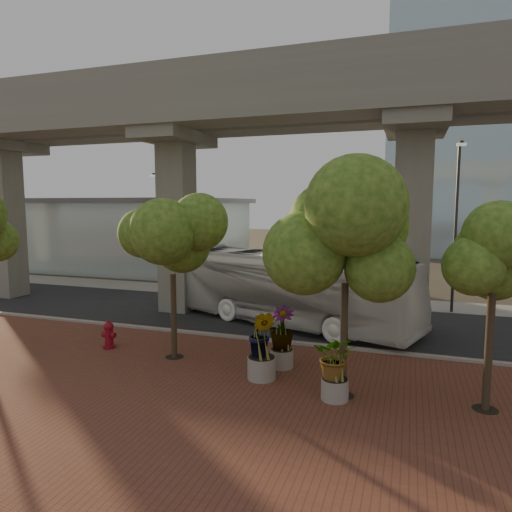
% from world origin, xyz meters
% --- Properties ---
extents(ground, '(160.00, 160.00, 0.00)m').
position_xyz_m(ground, '(0.00, 0.00, 0.00)').
color(ground, '#373328').
rests_on(ground, ground).
extents(brick_plaza, '(70.00, 13.00, 0.06)m').
position_xyz_m(brick_plaza, '(0.00, -8.00, 0.03)').
color(brick_plaza, brown).
rests_on(brick_plaza, ground).
extents(asphalt_road, '(90.00, 8.00, 0.04)m').
position_xyz_m(asphalt_road, '(0.00, 2.00, 0.02)').
color(asphalt_road, black).
rests_on(asphalt_road, ground).
extents(curb_strip, '(70.00, 0.25, 0.16)m').
position_xyz_m(curb_strip, '(0.00, -2.00, 0.08)').
color(curb_strip, gray).
rests_on(curb_strip, ground).
extents(far_sidewalk, '(90.00, 3.00, 0.06)m').
position_xyz_m(far_sidewalk, '(0.00, 7.50, 0.03)').
color(far_sidewalk, gray).
rests_on(far_sidewalk, ground).
extents(transit_viaduct, '(72.00, 5.60, 12.40)m').
position_xyz_m(transit_viaduct, '(0.00, 2.00, 7.29)').
color(transit_viaduct, gray).
rests_on(transit_viaduct, ground).
extents(station_pavilion, '(23.00, 13.00, 6.30)m').
position_xyz_m(station_pavilion, '(-20.00, 16.00, 3.22)').
color(station_pavilion, '#B1C5CA').
rests_on(station_pavilion, ground).
extents(transit_bus, '(13.32, 7.16, 3.63)m').
position_xyz_m(transit_bus, '(0.31, 1.14, 1.82)').
color(transit_bus, silver).
rests_on(transit_bus, ground).
extents(fire_hydrant, '(0.56, 0.51, 1.13)m').
position_xyz_m(fire_hydrant, '(-5.40, -4.92, 0.60)').
color(fire_hydrant, maroon).
rests_on(fire_hydrant, ground).
extents(planter_front, '(1.81, 1.81, 1.99)m').
position_xyz_m(planter_front, '(4.00, -6.86, 1.27)').
color(planter_front, gray).
rests_on(planter_front, ground).
extents(planter_right, '(2.03, 2.03, 2.17)m').
position_xyz_m(planter_right, '(1.78, -4.76, 1.38)').
color(planter_right, '#9A958B').
rests_on(planter_right, ground).
extents(planter_left, '(2.10, 2.10, 2.31)m').
position_xyz_m(planter_left, '(1.44, -6.03, 1.46)').
color(planter_left, '#A9A299').
rests_on(planter_left, ground).
extents(street_tree_near_west, '(3.81, 3.81, 6.06)m').
position_xyz_m(street_tree_near_west, '(-2.36, -5.05, 4.37)').
color(street_tree_near_west, '#413325').
rests_on(street_tree_near_west, ground).
extents(street_tree_near_east, '(4.27, 4.27, 6.65)m').
position_xyz_m(street_tree_near_east, '(4.18, -6.51, 4.75)').
color(street_tree_near_east, '#413325').
rests_on(street_tree_near_east, ground).
extents(street_tree_far_east, '(3.06, 3.06, 5.72)m').
position_xyz_m(street_tree_far_east, '(8.14, -6.16, 4.36)').
color(street_tree_far_east, '#413325').
rests_on(street_tree_far_east, ground).
extents(streetlamp_west, '(0.38, 1.12, 7.73)m').
position_xyz_m(streetlamp_west, '(-9.62, 6.48, 4.52)').
color(streetlamp_west, '#313137').
rests_on(streetlamp_west, ground).
extents(streetlamp_east, '(0.44, 1.29, 8.91)m').
position_xyz_m(streetlamp_east, '(8.19, 6.15, 5.20)').
color(streetlamp_east, '#292A2D').
rests_on(streetlamp_east, ground).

